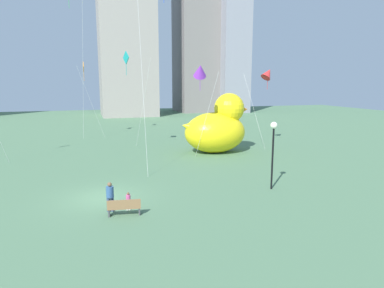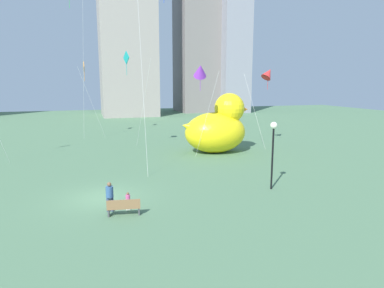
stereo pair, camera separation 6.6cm
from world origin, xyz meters
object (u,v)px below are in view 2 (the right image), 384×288
at_px(person_adult, 110,195).
at_px(lamppost, 273,139).
at_px(kite_purple, 200,71).
at_px(kite_red, 268,74).
at_px(kite_green, 70,2).
at_px(park_bench, 124,207).
at_px(giant_inflatable_duck, 218,127).
at_px(person_child, 128,200).
at_px(kite_teal, 128,62).
at_px(kite_orange, 84,70).

distance_m(person_adult, lamppost, 10.56).
bearing_deg(kite_purple, kite_red, 28.50).
bearing_deg(kite_red, kite_green, 155.58).
bearing_deg(park_bench, giant_inflatable_duck, 52.54).
bearing_deg(person_child, kite_green, 96.93).
height_order(giant_inflatable_duck, kite_purple, kite_purple).
distance_m(kite_purple, kite_green, 19.21).
height_order(park_bench, kite_purple, kite_purple).
bearing_deg(giant_inflatable_duck, lamppost, -94.80).
distance_m(person_child, kite_teal, 18.93).
bearing_deg(lamppost, person_adult, -174.98).
bearing_deg(kite_teal, person_adult, -100.66).
relative_size(person_adult, kite_red, 0.19).
distance_m(giant_inflatable_duck, kite_orange, 19.37).
height_order(person_child, kite_red, kite_red).
distance_m(person_child, kite_green, 28.73).
relative_size(kite_green, kite_red, 2.02).
relative_size(park_bench, kite_purple, 0.20).
bearing_deg(kite_green, kite_orange, 68.24).
relative_size(person_adult, lamppost, 0.37).
bearing_deg(person_adult, lamppost, 5.02).
distance_m(park_bench, kite_orange, 28.87).
xyz_separation_m(park_bench, kite_green, (-2.64, 25.02, 15.15)).
height_order(kite_teal, kite_red, kite_teal).
bearing_deg(kite_orange, person_child, -86.04).
relative_size(park_bench, person_child, 1.75).
relative_size(lamppost, kite_red, 0.51).
bearing_deg(kite_teal, park_bench, -98.16).
relative_size(kite_purple, kite_red, 1.00).
xyz_separation_m(person_child, lamppost, (9.30, 1.00, 2.75)).
distance_m(person_adult, kite_orange, 27.92).
height_order(kite_green, kite_teal, kite_green).
xyz_separation_m(person_adult, kite_green, (-2.01, 24.17, 14.74)).
bearing_deg(kite_teal, giant_inflatable_duck, -24.79).
distance_m(giant_inflatable_duck, kite_teal, 10.97).
relative_size(kite_green, kite_teal, 1.75).
bearing_deg(kite_green, person_child, -83.07).
distance_m(kite_teal, kite_orange, 10.91).
distance_m(person_adult, person_child, 1.00).
distance_m(lamppost, kite_green, 29.05).
height_order(lamppost, kite_purple, kite_purple).
xyz_separation_m(lamppost, kite_green, (-12.25, 23.27, 12.32)).
distance_m(person_child, kite_orange, 28.16).
bearing_deg(kite_orange, person_adult, -88.02).
xyz_separation_m(person_adult, person_child, (0.94, -0.10, -0.34)).
height_order(lamppost, kite_green, kite_green).
xyz_separation_m(kite_purple, kite_red, (9.36, 5.09, -0.04)).
xyz_separation_m(kite_teal, kite_orange, (-4.09, 10.10, -0.45)).
bearing_deg(giant_inflatable_duck, kite_orange, 131.37).
xyz_separation_m(kite_green, kite_orange, (1.08, 2.71, -7.24)).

